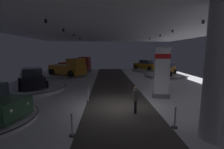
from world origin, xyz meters
The scene contains 18 objects.
ground centered at (0.00, 0.00, -0.02)m, with size 24.00×44.00×0.06m.
ceiling_with_spotlights centered at (0.00, 0.00, 5.55)m, with size 24.00×44.00×0.39m.
column_right centered at (3.65, -3.92, 2.75)m, with size 1.28×1.28×5.50m.
brand_sign_pylon centered at (3.38, 1.86, 1.98)m, with size 1.38×0.91×3.82m.
display_platform_far_left centered at (-6.22, 11.97, 0.18)m, with size 5.68×5.68×0.33m.
pickup_truck_far_left centered at (-5.95, 11.79, 1.26)m, with size 5.57×4.72×2.30m.
display_platform_deep_right centered at (6.35, 18.48, 0.19)m, with size 4.94×4.94×0.34m.
display_car_deep_right centered at (6.38, 18.45, 1.11)m, with size 4.16×4.32×1.71m.
display_platform_mid_left centered at (-7.58, 4.53, 0.21)m, with size 5.84×5.84×0.37m.
display_car_mid_left centered at (-7.56, 4.50, 1.14)m, with size 3.64×4.55×1.71m.
display_platform_far_right centered at (7.54, 11.71, 0.17)m, with size 5.91×5.91×0.31m.
display_car_far_right centered at (7.52, 11.68, 1.08)m, with size 3.88×4.47×1.71m.
display_platform_deep_left centered at (-6.26, 18.03, 0.17)m, with size 5.68×5.68×0.30m.
pickup_truck_deep_left centered at (-5.94, 17.98, 1.24)m, with size 5.55×3.28×2.30m.
visitor_walking_near centered at (0.84, -1.13, 0.91)m, with size 0.32×0.32×1.59m.
stanchion_a centered at (-2.29, -3.52, 0.37)m, with size 0.28×0.28×1.01m.
stanchion_b centered at (2.34, -2.97, 0.37)m, with size 0.28×0.28×1.01m.
stanchion_c centered at (-2.12, 1.12, 0.37)m, with size 0.28×0.28×1.01m.
Camera 1 is at (-0.85, -9.76, 3.54)m, focal length 25.15 mm.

